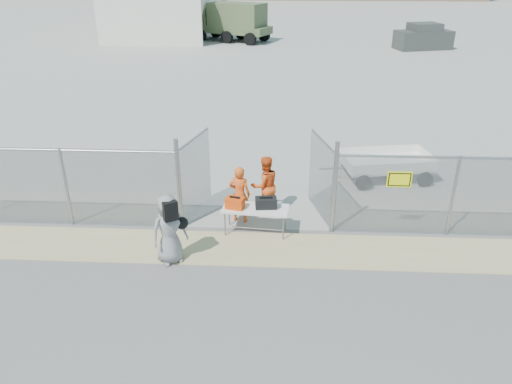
# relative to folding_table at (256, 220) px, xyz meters

# --- Properties ---
(ground) EXTENTS (160.00, 160.00, 0.00)m
(ground) POSITION_rel_folding_table_xyz_m (0.00, -1.83, -0.36)
(ground) COLOR #524F4F
(tarmac_inside) EXTENTS (160.00, 80.00, 0.01)m
(tarmac_inside) POSITION_rel_folding_table_xyz_m (0.00, 40.17, -0.36)
(tarmac_inside) COLOR gray
(tarmac_inside) RESTS_ON ground
(dirt_strip) EXTENTS (44.00, 1.60, 0.01)m
(dirt_strip) POSITION_rel_folding_table_xyz_m (0.00, -0.83, -0.35)
(dirt_strip) COLOR tan
(dirt_strip) RESTS_ON ground
(chain_link_fence) EXTENTS (40.00, 0.20, 2.20)m
(chain_link_fence) POSITION_rel_folding_table_xyz_m (0.00, 0.17, 0.74)
(chain_link_fence) COLOR gray
(chain_link_fence) RESTS_ON ground
(folding_table) EXTENTS (1.76, 0.86, 0.72)m
(folding_table) POSITION_rel_folding_table_xyz_m (0.00, 0.00, 0.00)
(folding_table) COLOR silver
(folding_table) RESTS_ON ground
(orange_bag) EXTENTS (0.52, 0.40, 0.29)m
(orange_bag) POSITION_rel_folding_table_xyz_m (-0.53, -0.02, 0.50)
(orange_bag) COLOR #EF450B
(orange_bag) RESTS_ON folding_table
(black_duffel) EXTENTS (0.58, 0.38, 0.26)m
(black_duffel) POSITION_rel_folding_table_xyz_m (0.27, 0.05, 0.49)
(black_duffel) COLOR black
(black_duffel) RESTS_ON folding_table
(security_worker_left) EXTENTS (0.65, 0.48, 1.61)m
(security_worker_left) POSITION_rel_folding_table_xyz_m (-0.46, 0.62, 0.44)
(security_worker_left) COLOR #E25119
(security_worker_left) RESTS_ON ground
(security_worker_right) EXTENTS (1.04, 0.95, 1.71)m
(security_worker_right) POSITION_rel_folding_table_xyz_m (0.20, 1.11, 0.50)
(security_worker_right) COLOR #E25119
(security_worker_right) RESTS_ON ground
(visitor) EXTENTS (1.01, 0.92, 1.73)m
(visitor) POSITION_rel_folding_table_xyz_m (-1.94, -1.46, 0.50)
(visitor) COLOR gray
(visitor) RESTS_ON ground
(utility_trailer) EXTENTS (3.94, 2.52, 0.89)m
(utility_trailer) POSITION_rel_folding_table_xyz_m (4.05, 3.76, 0.08)
(utility_trailer) COLOR silver
(utility_trailer) RESTS_ON ground
(military_truck) EXTENTS (6.86, 4.86, 3.08)m
(military_truck) POSITION_rel_folding_table_xyz_m (-3.72, 32.06, 1.18)
(military_truck) COLOR #4E5B38
(military_truck) RESTS_ON ground
(parked_vehicle_near) EXTENTS (4.55, 2.93, 1.90)m
(parked_vehicle_near) POSITION_rel_folding_table_xyz_m (11.34, 28.88, 0.59)
(parked_vehicle_near) COLOR #3A3D39
(parked_vehicle_near) RESTS_ON ground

